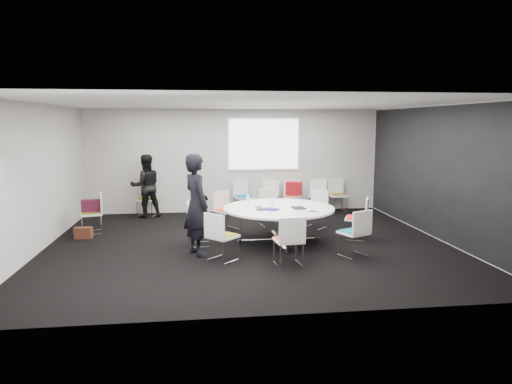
{
  "coord_description": "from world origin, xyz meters",
  "views": [
    {
      "loc": [
        -0.97,
        -8.93,
        2.43
      ],
      "look_at": [
        0.2,
        0.4,
        1.0
      ],
      "focal_mm": 32.0,
      "sensor_mm": 36.0,
      "label": 1
    }
  ],
  "objects": [
    {
      "name": "brown_bag",
      "position": [
        -3.43,
        0.87,
        0.12
      ],
      "size": [
        0.37,
        0.18,
        0.24
      ],
      "primitive_type": "cube",
      "rotation": [
        0.0,
        0.0,
        -0.07
      ],
      "color": "#4A2417",
      "rests_on": "ground"
    },
    {
      "name": "chair_ring_g",
      "position": [
        0.53,
        -1.5,
        0.28
      ],
      "size": [
        0.51,
        0.5,
        0.88
      ],
      "rotation": [
        0.0,
        0.0,
        6.4
      ],
      "color": "silver",
      "rests_on": "ground"
    },
    {
      "name": "chair_ring_e",
      "position": [
        -1.01,
        0.01,
        0.28
      ],
      "size": [
        0.45,
        0.47,
        0.88
      ],
      "rotation": [
        0.0,
        0.0,
        4.7
      ],
      "color": "silver",
      "rests_on": "ground"
    },
    {
      "name": "laptop",
      "position": [
        0.26,
        -0.09,
        0.74
      ],
      "size": [
        0.24,
        0.36,
        0.03
      ],
      "primitive_type": "imported",
      "rotation": [
        0.0,
        0.0,
        1.61
      ],
      "color": "#333338",
      "rests_on": "conference_table"
    },
    {
      "name": "projection_screen",
      "position": [
        0.8,
        3.46,
        1.85
      ],
      "size": [
        1.9,
        0.03,
        1.35
      ],
      "primitive_type": "cube",
      "color": "white",
      "rests_on": "room_shell"
    },
    {
      "name": "chair_ring_f",
      "position": [
        -0.59,
        -1.08,
        0.28
      ],
      "size": [
        0.64,
        0.64,
        0.88
      ],
      "rotation": [
        0.0,
        0.0,
        5.5
      ],
      "color": "silver",
      "rests_on": "ground"
    },
    {
      "name": "person_main",
      "position": [
        -1.03,
        -0.63,
        0.94
      ],
      "size": [
        0.69,
        0.81,
        1.88
      ],
      "primitive_type": "imported",
      "rotation": [
        0.0,
        0.0,
        1.99
      ],
      "color": "black",
      "rests_on": "ground"
    },
    {
      "name": "tablet_folio",
      "position": [
        0.43,
        -0.2,
        0.74
      ],
      "size": [
        0.33,
        0.33,
        0.03
      ],
      "primitive_type": "cube",
      "rotation": [
        0.0,
        0.0,
        -0.78
      ],
      "color": "navy",
      "rests_on": "conference_table"
    },
    {
      "name": "chair_back_c",
      "position": [
        1.55,
        3.17,
        0.28
      ],
      "size": [
        0.5,
        0.49,
        0.88
      ],
      "rotation": [
        0.0,
        0.0,
        3.04
      ],
      "color": "silver",
      "rests_on": "ground"
    },
    {
      "name": "papers_front",
      "position": [
        1.43,
        -0.07,
        0.73
      ],
      "size": [
        0.35,
        0.3,
        0.0
      ],
      "primitive_type": "cube",
      "rotation": [
        0.0,
        0.0,
        0.34
      ],
      "color": "silver",
      "rests_on": "conference_table"
    },
    {
      "name": "phone",
      "position": [
        1.21,
        -0.48,
        0.73
      ],
      "size": [
        0.16,
        0.12,
        0.01
      ],
      "primitive_type": "cube",
      "rotation": [
        0.0,
        0.0,
        -0.37
      ],
      "color": "black",
      "rests_on": "conference_table"
    },
    {
      "name": "chair_ring_d",
      "position": [
        -0.36,
        1.28,
        0.28
      ],
      "size": [
        0.64,
        0.64,
        0.88
      ],
      "rotation": [
        0.0,
        0.0,
        3.8
      ],
      "color": "silver",
      "rests_on": "ground"
    },
    {
      "name": "chair_ring_b",
      "position": [
        1.69,
        1.22,
        0.28
      ],
      "size": [
        0.64,
        0.64,
        0.88
      ],
      "rotation": [
        0.0,
        0.0,
        2.35
      ],
      "color": "silver",
      "rests_on": "ground"
    },
    {
      "name": "chair_ring_h",
      "position": [
        1.82,
        -1.1,
        0.28
      ],
      "size": [
        0.61,
        0.6,
        0.88
      ],
      "rotation": [
        0.0,
        0.0,
        6.72
      ],
      "color": "silver",
      "rests_on": "ground"
    },
    {
      "name": "chair_back_b",
      "position": [
        0.92,
        3.16,
        0.28
      ],
      "size": [
        0.59,
        0.58,
        0.88
      ],
      "rotation": [
        0.0,
        0.0,
        2.79
      ],
      "color": "silver",
      "rests_on": "ground"
    },
    {
      "name": "chair_ring_a",
      "position": [
        2.3,
        0.08,
        0.28
      ],
      "size": [
        0.6,
        0.6,
        0.88
      ],
      "rotation": [
        0.0,
        0.0,
        1.14
      ],
      "color": "silver",
      "rests_on": "ground"
    },
    {
      "name": "chair_back_d",
      "position": [
        2.26,
        3.16,
        0.28
      ],
      "size": [
        0.58,
        0.57,
        0.88
      ],
      "rotation": [
        0.0,
        0.0,
        2.81
      ],
      "color": "silver",
      "rests_on": "ground"
    },
    {
      "name": "cup",
      "position": [
        0.52,
        0.34,
        0.78
      ],
      "size": [
        0.08,
        0.08,
        0.09
      ],
      "primitive_type": "cylinder",
      "color": "white",
      "rests_on": "conference_table"
    },
    {
      "name": "laptop_lid",
      "position": [
        0.01,
        0.13,
        0.86
      ],
      "size": [
        0.02,
        0.3,
        0.22
      ],
      "primitive_type": "cube",
      "rotation": [
        0.0,
        0.0,
        1.58
      ],
      "color": "silver",
      "rests_on": "conference_table"
    },
    {
      "name": "chair_back_a",
      "position": [
        0.21,
        3.16,
        0.28
      ],
      "size": [
        0.57,
        0.57,
        0.88
      ],
      "rotation": [
        0.0,
        0.0,
        3.45
      ],
      "color": "silver",
      "rests_on": "ground"
    },
    {
      "name": "chair_ring_c",
      "position": [
        0.7,
        1.58,
        0.28
      ],
      "size": [
        0.54,
        0.53,
        0.88
      ],
      "rotation": [
        0.0,
        0.0,
        3.33
      ],
      "color": "silver",
      "rests_on": "ground"
    },
    {
      "name": "chair_spare_left",
      "position": [
        -3.34,
        1.34,
        0.28
      ],
      "size": [
        0.54,
        0.55,
        0.88
      ],
      "rotation": [
        0.0,
        0.0,
        1.81
      ],
      "color": "silver",
      "rests_on": "ground"
    },
    {
      "name": "person_back",
      "position": [
        -2.35,
        2.99,
        0.82
      ],
      "size": [
        0.94,
        0.82,
        1.63
      ],
      "primitive_type": "imported",
      "rotation": [
        0.0,
        0.0,
        3.44
      ],
      "color": "black",
      "rests_on": "ground"
    },
    {
      "name": "papers_right",
      "position": [
        1.24,
        0.29,
        0.73
      ],
      "size": [
        0.37,
        0.35,
        0.0
      ],
      "primitive_type": "cube",
      "rotation": [
        0.0,
        0.0,
        0.65
      ],
      "color": "white",
      "rests_on": "conference_table"
    },
    {
      "name": "red_jacket",
      "position": [
        1.55,
        2.94,
        0.7
      ],
      "size": [
        0.47,
        0.27,
        0.36
      ],
      "primitive_type": "cube",
      "rotation": [
        0.17,
        0.0,
        -0.28
      ],
      "color": "#AE151C",
      "rests_on": "chair_back_c"
    },
    {
      "name": "conference_table",
      "position": [
        0.62,
        0.05,
        0.54
      ],
      "size": [
        2.25,
        2.25,
        0.73
      ],
      "color": "silver",
      "rests_on": "ground"
    },
    {
      "name": "chair_back_e",
      "position": [
        2.83,
        3.16,
        0.28
      ],
      "size": [
        0.48,
        0.46,
        0.88
      ],
      "rotation": [
        0.0,
        0.0,
        3.18
      ],
      "color": "silver",
      "rests_on": "ground"
    },
    {
      "name": "room_shell",
      "position": [
        0.09,
        0.0,
        1.4
      ],
      "size": [
        8.08,
        7.08,
        2.88
      ],
      "color": "black",
      "rests_on": "ground"
    },
    {
      "name": "maroon_bag",
      "position": [
        -3.35,
        1.33,
        0.62
      ],
      "size": [
        0.41,
        0.17,
        0.28
      ],
      "primitive_type": "cube",
      "rotation": [
        0.0,
        0.0,
        0.07
      ],
      "color": "#451225",
      "rests_on": "chair_spare_left"
    },
    {
      "name": "chair_person_back",
      "position": [
        -2.34,
        3.16,
        0.28
      ],
      "size": [
        0.56,
        0.55,
        0.88
      ],
      "rotation": [
        0.0,
        0.0,
        2.88
      ],
      "color": "silver",
      "rests_on": "ground"
    },
    {
      "name": "notebook_black",
      "position": [
        1.0,
        -0.11,
        0.74
      ],
      "size": [
        0.26,
        0.33,
        0.02
      ],
      "primitive_type": "cube",
      "rotation": [
        0.0,
        0.0,
        0.13
      ],
      "color": "black",
      "rests_on": "conference_table"
    }
  ]
}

